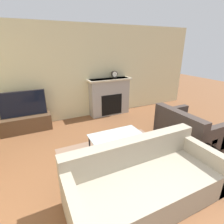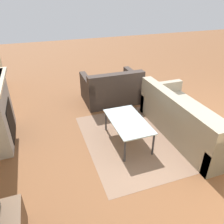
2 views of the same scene
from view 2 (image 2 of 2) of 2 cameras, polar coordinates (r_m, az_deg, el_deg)
area_rug at (r=4.15m, az=5.93°, el=-7.07°), size 2.26×1.79×0.00m
couch_sectional at (r=4.36m, az=18.95°, el=-2.23°), size 2.22×0.95×0.82m
couch_loveseat at (r=5.40m, az=-0.12°, el=5.77°), size 0.98×1.33×0.82m
coffee_table at (r=3.87m, az=4.18°, el=-2.80°), size 1.06×0.59×0.44m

